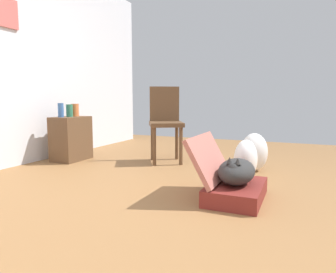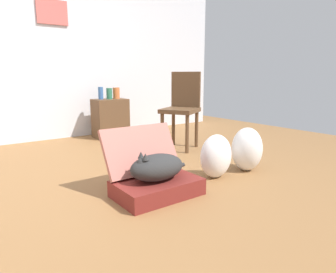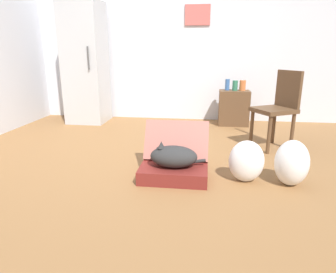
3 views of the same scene
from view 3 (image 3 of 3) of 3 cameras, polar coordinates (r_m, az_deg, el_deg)
The scene contains 13 objects.
ground_plane at distance 3.27m, azimuth -2.98°, elevation -4.82°, with size 7.68×7.68×0.00m, color olive.
wall_back at distance 5.29m, azimuth 1.45°, elevation 17.55°, with size 6.40×0.15×2.60m.
suitcase_base at distance 2.81m, azimuth 1.10°, elevation -7.02°, with size 0.64×0.41×0.13m, color maroon.
suitcase_lid at distance 2.93m, azimuth 1.63°, elevation -0.77°, with size 0.64×0.41×0.04m, color #B26356.
cat at distance 2.75m, azimuth 0.99°, elevation -3.83°, with size 0.52×0.28×0.23m.
plastic_bag_white at distance 2.81m, azimuth 14.94°, elevation -4.65°, with size 0.32×0.23×0.39m, color white.
plastic_bag_clear at distance 2.86m, azimuth 22.85°, elevation -4.74°, with size 0.30×0.29×0.42m, color white.
refrigerator at distance 5.21m, azimuth -15.66°, elevation 13.42°, with size 0.62×0.64×1.95m.
side_table at distance 4.95m, azimuth 12.60°, elevation 5.42°, with size 0.48×0.32×0.56m, color brown.
vase_tall at distance 4.93m, azimuth 11.42°, elevation 9.81°, with size 0.07×0.07×0.18m, color #38609E.
vase_short at distance 4.93m, azimuth 14.25°, elevation 9.57°, with size 0.10×0.10×0.16m, color #CC6B38.
vase_round at distance 4.91m, azimuth 12.85°, elevation 9.60°, with size 0.08×0.08×0.16m, color #2D7051.
chair at distance 3.85m, azimuth 20.60°, elevation 5.47°, with size 0.58×0.57×0.95m.
Camera 3 is at (0.57, -3.00, 1.16)m, focal length 31.47 mm.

